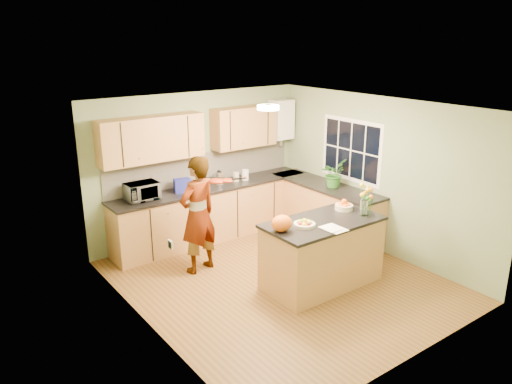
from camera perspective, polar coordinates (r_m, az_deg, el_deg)
floor at (r=7.32m, az=2.72°, el=-10.11°), size 4.50×4.50×0.00m
ceiling at (r=6.54m, az=3.04°, el=9.67°), size 4.00×4.50×0.02m
wall_back at (r=8.61m, az=-6.65°, el=3.03°), size 4.00×0.02×2.50m
wall_front at (r=5.40m, az=18.26°, el=-6.81°), size 4.00×0.02×2.50m
wall_left at (r=5.84m, az=-12.55°, el=-4.45°), size 0.02×4.50×2.50m
wall_right at (r=8.19m, az=13.78°, el=1.87°), size 0.02×4.50×2.50m
back_counter at (r=8.64m, az=-4.90°, el=-2.27°), size 3.64×0.62×0.94m
right_counter at (r=8.76m, az=7.90°, el=-2.11°), size 0.62×2.24×0.94m
splashback at (r=8.66m, az=-6.02°, el=2.79°), size 3.60×0.02×0.52m
upper_cabinets at (r=8.25m, az=-7.27°, el=6.64°), size 3.20×0.34×0.70m
boiler at (r=9.29m, az=2.90°, el=8.28°), size 0.40×0.30×0.86m
window_right at (r=8.49m, az=10.80°, el=4.72°), size 0.01×1.30×1.05m
light_switch at (r=5.32m, az=-9.75°, el=-5.92°), size 0.02×0.09×0.09m
ceiling_lamp at (r=6.78m, az=1.40°, el=9.64°), size 0.30×0.30×0.07m
peninsula_island at (r=7.08m, az=7.56°, el=-6.90°), size 1.68×0.86×0.96m
fruit_dish at (r=6.65m, az=5.56°, el=-3.58°), size 0.29×0.29×0.10m
orange_bowl at (r=7.34m, az=10.02°, el=-1.52°), size 0.26×0.26×0.15m
flower_vase at (r=7.09m, az=12.34°, el=-0.12°), size 0.27×0.27×0.49m
orange_bag at (r=6.45m, az=2.96°, el=-3.58°), size 0.33×0.30×0.22m
papers at (r=6.63m, az=8.90°, el=-4.13°), size 0.24×0.33×0.01m
violinist at (r=7.33m, az=-6.64°, el=-2.61°), size 0.71×0.54×1.76m
violin at (r=7.08m, az=-4.50°, el=1.23°), size 0.59×0.51×0.15m
microwave at (r=7.91m, az=-12.91°, el=0.07°), size 0.50×0.34×0.27m
blue_box at (r=8.20m, az=-8.41°, el=0.73°), size 0.31×0.26×0.21m
kettle at (r=8.56m, az=-4.23°, el=1.68°), size 0.15×0.15×0.29m
jar_cream at (r=8.71m, az=-2.29°, el=1.74°), size 0.11×0.11×0.16m
jar_white at (r=8.79m, az=-1.25°, el=1.98°), size 0.12×0.12×0.19m
potted_plant at (r=8.44m, az=8.83°, el=2.11°), size 0.53×0.50×0.47m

